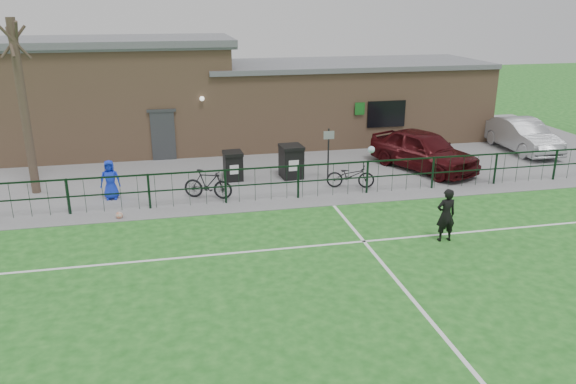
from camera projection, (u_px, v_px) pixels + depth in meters
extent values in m
plane|color=#1C5E1B|center=(337.00, 325.00, 11.87)|extent=(90.00, 90.00, 0.00)
cube|color=slate|center=(247.00, 158.00, 24.36)|extent=(34.00, 13.00, 0.02)
cube|color=white|center=(271.00, 202.00, 19.09)|extent=(28.00, 0.10, 0.01)
cube|color=white|center=(296.00, 247.00, 15.57)|extent=(28.00, 0.10, 0.01)
cube|color=white|center=(425.00, 314.00, 12.26)|extent=(0.10, 16.00, 0.01)
cube|color=black|center=(270.00, 184.00, 19.08)|extent=(28.00, 0.10, 1.20)
cylinder|color=#413127|center=(24.00, 109.00, 19.04)|extent=(0.30, 0.30, 6.00)
cube|color=black|center=(233.00, 167.00, 21.27)|extent=(0.70, 0.79, 1.01)
cube|color=black|center=(291.00, 162.00, 21.53)|extent=(0.85, 0.94, 1.18)
cylinder|color=black|center=(328.00, 155.00, 21.02)|extent=(0.08, 0.08, 2.00)
imported|color=#3F0B0E|center=(423.00, 150.00, 22.49)|extent=(3.64, 5.06, 1.60)
imported|color=#999CA0|center=(522.00, 135.00, 25.28)|extent=(1.58, 4.40, 1.44)
imported|color=black|center=(208.00, 184.00, 19.25)|extent=(1.77, 1.07, 1.03)
imported|color=black|center=(351.00, 176.00, 20.37)|extent=(1.83, 1.03, 0.91)
imported|color=#1631D6|center=(110.00, 180.00, 19.14)|extent=(0.68, 0.44, 1.37)
imported|color=black|center=(446.00, 215.00, 15.79)|extent=(0.57, 0.37, 1.56)
sphere|color=white|center=(371.00, 150.00, 17.61)|extent=(0.22, 0.22, 0.22)
sphere|color=silver|center=(119.00, 215.00, 17.61)|extent=(0.23, 0.23, 0.23)
cube|color=#A77E5D|center=(237.00, 106.00, 26.57)|extent=(24.00, 5.00, 3.50)
cube|color=#A77E5D|center=(94.00, 58.00, 24.58)|extent=(11.52, 5.00, 1.20)
cube|color=#56585D|center=(92.00, 41.00, 24.34)|extent=(12.02, 5.40, 0.28)
cube|color=#56585D|center=(345.00, 64.00, 27.01)|extent=(13.44, 5.30, 0.22)
cube|color=#383A3D|center=(163.00, 136.00, 23.77)|extent=(1.00, 0.08, 2.10)
cube|color=black|center=(386.00, 114.00, 25.56)|extent=(1.80, 0.08, 1.20)
cube|color=#19661E|center=(360.00, 109.00, 25.16)|extent=(0.45, 0.04, 0.55)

